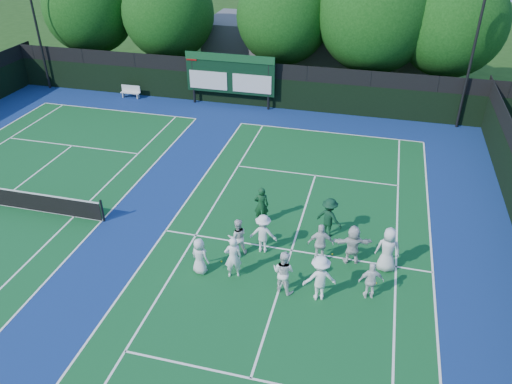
# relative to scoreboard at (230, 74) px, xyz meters

# --- Properties ---
(ground) EXTENTS (120.00, 120.00, 0.00)m
(ground) POSITION_rel_scoreboard_xyz_m (7.01, -15.59, -2.19)
(ground) COLOR #183B10
(ground) RESTS_ON ground
(court_apron) EXTENTS (34.00, 32.00, 0.01)m
(court_apron) POSITION_rel_scoreboard_xyz_m (1.01, -14.59, -2.19)
(court_apron) COLOR navy
(court_apron) RESTS_ON ground
(near_court) EXTENTS (11.05, 23.85, 0.01)m
(near_court) POSITION_rel_scoreboard_xyz_m (7.01, -14.59, -2.18)
(near_court) COLOR #105123
(near_court) RESTS_ON ground
(back_fence) EXTENTS (34.00, 0.08, 3.00)m
(back_fence) POSITION_rel_scoreboard_xyz_m (1.01, 0.41, -0.83)
(back_fence) COLOR black
(back_fence) RESTS_ON ground
(scoreboard) EXTENTS (6.00, 0.21, 3.55)m
(scoreboard) POSITION_rel_scoreboard_xyz_m (0.00, 0.00, 0.00)
(scoreboard) COLOR black
(scoreboard) RESTS_ON ground
(clubhouse) EXTENTS (18.00, 6.00, 4.00)m
(clubhouse) POSITION_rel_scoreboard_xyz_m (5.01, 8.41, -0.19)
(clubhouse) COLOR #59595E
(clubhouse) RESTS_ON ground
(light_pole_right) EXTENTS (1.20, 0.30, 10.12)m
(light_pole_right) POSITION_rel_scoreboard_xyz_m (14.51, 0.11, 4.11)
(light_pole_right) COLOR black
(light_pole_right) RESTS_ON ground
(bench) EXTENTS (1.38, 0.37, 0.87)m
(bench) POSITION_rel_scoreboard_xyz_m (-7.24, -0.22, -1.72)
(bench) COLOR silver
(bench) RESTS_ON ground
(tree_a) EXTENTS (6.70, 6.70, 8.40)m
(tree_a) POSITION_rel_scoreboard_xyz_m (-11.89, 3.99, 2.69)
(tree_a) COLOR black
(tree_a) RESTS_ON ground
(tree_b) EXTENTS (6.56, 6.56, 8.28)m
(tree_b) POSITION_rel_scoreboard_xyz_m (-5.57, 3.99, 2.63)
(tree_b) COLOR black
(tree_b) RESTS_ON ground
(tree_c) EXTENTS (6.39, 6.39, 8.39)m
(tree_c) POSITION_rel_scoreboard_xyz_m (2.84, 3.99, 2.83)
(tree_c) COLOR black
(tree_c) RESTS_ON ground
(tree_d) EXTENTS (7.69, 7.69, 9.57)m
(tree_d) POSITION_rel_scoreboard_xyz_m (8.95, 3.99, 3.34)
(tree_d) COLOR black
(tree_d) RESTS_ON ground
(tree_e) EXTENTS (6.78, 6.78, 8.75)m
(tree_e) POSITION_rel_scoreboard_xyz_m (13.68, 3.99, 2.99)
(tree_e) COLOR black
(tree_e) RESTS_ON ground
(tennis_ball_0) EXTENTS (0.07, 0.07, 0.07)m
(tennis_ball_0) POSITION_rel_scoreboard_xyz_m (5.20, -15.05, -2.16)
(tennis_ball_0) COLOR yellow
(tennis_ball_0) RESTS_ON ground
(tennis_ball_1) EXTENTS (0.07, 0.07, 0.07)m
(tennis_ball_1) POSITION_rel_scoreboard_xyz_m (7.99, -14.15, -2.16)
(tennis_ball_1) COLOR yellow
(tennis_ball_1) RESTS_ON ground
(tennis_ball_2) EXTENTS (0.07, 0.07, 0.07)m
(tennis_ball_2) POSITION_rel_scoreboard_xyz_m (10.43, -15.77, -2.16)
(tennis_ball_2) COLOR yellow
(tennis_ball_2) RESTS_ON ground
(tennis_ball_3) EXTENTS (0.07, 0.07, 0.07)m
(tennis_ball_3) POSITION_rel_scoreboard_xyz_m (4.50, -16.00, -2.16)
(tennis_ball_3) COLOR yellow
(tennis_ball_3) RESTS_ON ground
(tennis_ball_4) EXTENTS (0.07, 0.07, 0.07)m
(tennis_ball_4) POSITION_rel_scoreboard_xyz_m (8.11, -11.54, -2.16)
(tennis_ball_4) COLOR yellow
(tennis_ball_4) RESTS_ON ground
(tennis_ball_5) EXTENTS (0.07, 0.07, 0.07)m
(tennis_ball_5) POSITION_rel_scoreboard_xyz_m (8.65, -14.45, -2.16)
(tennis_ball_5) COLOR yellow
(tennis_ball_5) RESTS_ON ground
(player_front_0) EXTENTS (0.86, 0.69, 1.51)m
(player_front_0) POSITION_rel_scoreboard_xyz_m (3.90, -16.74, -1.43)
(player_front_0) COLOR white
(player_front_0) RESTS_ON ground
(player_front_1) EXTENTS (0.75, 0.63, 1.76)m
(player_front_1) POSITION_rel_scoreboard_xyz_m (5.18, -16.64, -1.31)
(player_front_1) COLOR white
(player_front_1) RESTS_ON ground
(player_front_2) EXTENTS (1.00, 0.88, 1.72)m
(player_front_2) POSITION_rel_scoreboard_xyz_m (7.15, -16.95, -1.33)
(player_front_2) COLOR white
(player_front_2) RESTS_ON ground
(player_front_3) EXTENTS (1.33, 1.01, 1.83)m
(player_front_3) POSITION_rel_scoreboard_xyz_m (8.46, -17.04, -1.28)
(player_front_3) COLOR white
(player_front_3) RESTS_ON ground
(player_front_4) EXTENTS (0.95, 0.59, 1.52)m
(player_front_4) POSITION_rel_scoreboard_xyz_m (10.20, -16.54, -1.43)
(player_front_4) COLOR white
(player_front_4) RESTS_ON ground
(player_back_0) EXTENTS (0.95, 0.86, 1.58)m
(player_back_0) POSITION_rel_scoreboard_xyz_m (4.95, -15.26, -1.40)
(player_back_0) COLOR silver
(player_back_0) RESTS_ON ground
(player_back_1) EXTENTS (1.12, 0.69, 1.69)m
(player_back_1) POSITION_rel_scoreboard_xyz_m (5.90, -14.88, -1.35)
(player_back_1) COLOR white
(player_back_1) RESTS_ON ground
(player_back_2) EXTENTS (1.06, 0.59, 1.71)m
(player_back_2) POSITION_rel_scoreboard_xyz_m (8.20, -14.96, -1.34)
(player_back_2) COLOR silver
(player_back_2) RESTS_ON ground
(player_back_3) EXTENTS (1.62, 0.83, 1.66)m
(player_back_3) POSITION_rel_scoreboard_xyz_m (9.40, -14.70, -1.36)
(player_back_3) COLOR silver
(player_back_3) RESTS_ON ground
(player_back_4) EXTENTS (0.94, 0.64, 1.87)m
(player_back_4) POSITION_rel_scoreboard_xyz_m (10.70, -14.82, -1.26)
(player_back_4) COLOR silver
(player_back_4) RESTS_ON ground
(coach_left) EXTENTS (0.72, 0.56, 1.74)m
(coach_left) POSITION_rel_scoreboard_xyz_m (5.33, -12.90, -1.32)
(coach_left) COLOR #103C1D
(coach_left) RESTS_ON ground
(coach_right) EXTENTS (1.32, 1.08, 1.79)m
(coach_right) POSITION_rel_scoreboard_xyz_m (8.29, -13.18, -1.30)
(coach_right) COLOR #0D331E
(coach_right) RESTS_ON ground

